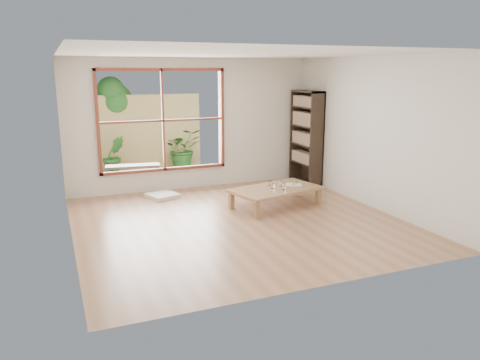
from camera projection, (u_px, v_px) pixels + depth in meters
The scene contains 15 objects.
ground at pixel (238, 221), 7.49m from camera, with size 5.00×5.00×0.00m, color #A97654.
low_table at pixel (276, 190), 8.23m from camera, with size 1.71×1.22×0.34m.
floor_cushion at pixel (163, 196), 8.88m from camera, with size 0.50×0.50×0.07m, color silver.
bookshelf at pixel (306, 138), 9.83m from camera, with size 0.31×0.88×1.95m, color #30241A.
glass_tall at pixel (284, 186), 8.09m from camera, with size 0.07×0.07×0.12m, color silver.
glass_mid at pixel (282, 184), 8.34m from camera, with size 0.07×0.07×0.09m, color silver.
glass_short at pixel (270, 183), 8.38m from camera, with size 0.07×0.07×0.08m, color silver.
glass_small at pixel (273, 186), 8.17m from camera, with size 0.06×0.06×0.08m, color silver.
food_tray at pixel (294, 184), 8.44m from camera, with size 0.32×0.28×0.09m.
deck at pixel (154, 178), 10.47m from camera, with size 2.80×2.00×0.05m, color #322C25.
garden_bench at pixel (133, 168), 10.00m from camera, with size 1.17×0.49×0.36m.
bamboo_fence at pixel (143, 133), 11.17m from camera, with size 2.80×0.06×1.80m, color #D8BB6E.
shrub_right at pixel (183, 148), 11.40m from camera, with size 0.86×0.75×0.96m, color #316A27.
shrub_left at pixel (114, 156), 10.52m from camera, with size 0.50×0.40×0.91m, color #316A27.
garden_tree at pixel (111, 102), 11.02m from camera, with size 1.04×0.85×2.22m.
Camera 1 is at (-2.67, -6.62, 2.36)m, focal length 35.00 mm.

